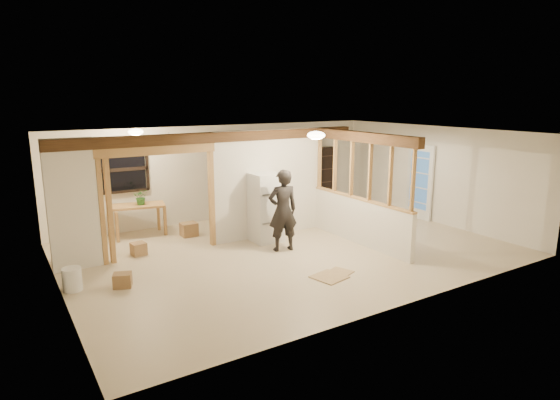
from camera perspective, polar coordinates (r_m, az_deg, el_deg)
floor at (r=10.15m, az=1.14°, el=-6.11°), size 9.00×6.50×0.01m
ceiling at (r=9.64m, az=1.20°, el=8.14°), size 9.00×6.50×0.01m
wall_back at (r=12.62m, az=-6.94°, el=3.38°), size 9.00×0.01×2.50m
wall_front at (r=7.39m, az=15.10°, el=-3.51°), size 9.00×0.01×2.50m
wall_left at (r=8.32m, az=-25.78°, el=-2.56°), size 0.01×6.50×2.50m
wall_right at (r=12.81m, az=18.30°, el=2.97°), size 0.01×6.50×2.50m
partition_left_stub at (r=9.53m, az=-23.95°, el=-0.60°), size 0.90×0.12×2.50m
partition_center at (r=10.92m, az=-1.40°, el=2.04°), size 2.80×0.12×2.50m
doorway_frame at (r=9.91m, az=-14.44°, el=-0.32°), size 2.46×0.14×2.20m
header_beam_back at (r=10.22m, az=-7.29°, el=7.62°), size 7.00×0.18×0.22m
header_beam_right at (r=10.31m, az=9.97°, el=7.58°), size 0.18×3.30×0.22m
pony_wall at (r=10.63m, az=9.59°, el=-2.57°), size 0.12×3.20×1.00m
stud_partition at (r=10.39m, az=9.82°, el=3.62°), size 0.14×3.20×1.32m
window_back at (r=11.65m, az=-18.48°, el=3.56°), size 1.12×0.10×1.10m
french_door at (r=13.04m, az=16.66°, el=2.13°), size 0.12×0.86×2.00m
ceiling_dome_main at (r=9.40m, az=4.43°, el=7.88°), size 0.36×0.36×0.16m
ceiling_dome_util at (r=10.73m, az=-17.17°, el=7.94°), size 0.32×0.32×0.14m
hanging_bulb at (r=10.24m, az=-13.32°, el=6.27°), size 0.07×0.07×0.07m
refrigerator at (r=10.56m, az=-1.73°, el=-0.92°), size 0.64×0.63×1.57m
woman at (r=9.88m, az=0.34°, el=-1.28°), size 0.71×0.53×1.76m
work_table at (r=11.51m, az=-16.85°, el=-2.39°), size 1.31×0.84×0.76m
potted_plant at (r=11.36m, az=-16.57°, el=0.38°), size 0.40×0.37×0.37m
shop_vac at (r=10.30m, az=-24.75°, el=-5.48°), size 0.42×0.42×0.51m
bookshelf at (r=14.11m, az=5.15°, el=2.86°), size 0.88×0.29×1.75m
bucket at (r=8.79m, az=-24.01°, el=-8.83°), size 0.39×0.39×0.40m
box_util_a at (r=11.29m, az=-11.04°, el=-3.53°), size 0.37×0.32×0.32m
box_util_b at (r=10.22m, az=-16.86°, el=-5.72°), size 0.31×0.31×0.26m
box_front at (r=8.66m, az=-18.65°, el=-9.24°), size 0.37×0.34×0.25m
floor_panel_near at (r=8.70m, az=6.02°, el=-9.31°), size 0.65×0.65×0.02m
floor_panel_far at (r=8.90m, az=7.11°, el=-8.84°), size 0.64×0.58×0.02m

